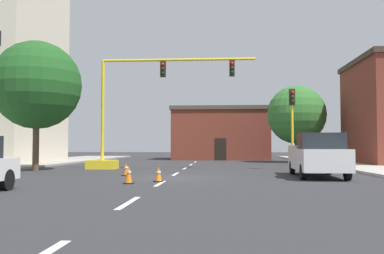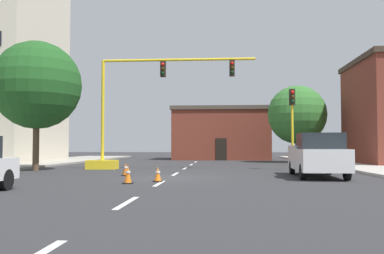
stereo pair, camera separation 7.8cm
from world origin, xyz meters
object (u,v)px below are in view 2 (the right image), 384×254
(traffic_light_pole_right, at_px, (292,110))
(traffic_signal_gantry, at_px, (125,132))
(traffic_cone_roadside_c, at_px, (158,174))
(traffic_cone_roadside_b, at_px, (126,169))
(tree_left_near, at_px, (37,85))
(traffic_cone_roadside_a, at_px, (128,175))
(pickup_truck_white, at_px, (317,156))
(tree_right_far, at_px, (297,115))

(traffic_light_pole_right, bearing_deg, traffic_signal_gantry, 177.37)
(traffic_light_pole_right, xyz_separation_m, traffic_cone_roadside_c, (-6.70, -8.61, -3.23))
(traffic_cone_roadside_b, bearing_deg, traffic_cone_roadside_c, -57.97)
(tree_left_near, relative_size, traffic_cone_roadside_b, 12.10)
(traffic_cone_roadside_a, bearing_deg, pickup_truck_white, 26.79)
(traffic_signal_gantry, xyz_separation_m, tree_right_far, (12.52, 11.59, 1.84))
(tree_right_far, xyz_separation_m, traffic_cone_roadside_b, (-11.11, -17.40, -3.85))
(traffic_cone_roadside_a, distance_m, traffic_cone_roadside_c, 1.37)
(tree_right_far, bearing_deg, traffic_light_pole_right, -101.06)
(tree_right_far, xyz_separation_m, traffic_cone_roadside_a, (-10.05, -21.62, -3.82))
(tree_left_near, relative_size, pickup_truck_white, 1.37)
(pickup_truck_white, bearing_deg, traffic_cone_roadside_b, 178.50)
(traffic_light_pole_right, relative_size, traffic_cone_roadside_a, 6.95)
(traffic_cone_roadside_b, bearing_deg, traffic_signal_gantry, 103.69)
(pickup_truck_white, relative_size, traffic_cone_roadside_c, 9.09)
(traffic_cone_roadside_a, bearing_deg, traffic_cone_roadside_b, 104.01)
(traffic_cone_roadside_c, bearing_deg, pickup_truck_white, 23.80)
(traffic_signal_gantry, xyz_separation_m, traffic_light_pole_right, (10.16, -0.47, 1.21))
(tree_left_near, bearing_deg, traffic_cone_roadside_b, -31.34)
(traffic_signal_gantry, height_order, traffic_light_pole_right, traffic_signal_gantry)
(tree_right_far, height_order, traffic_cone_roadside_c, tree_right_far)
(traffic_cone_roadside_b, bearing_deg, traffic_cone_roadside_a, -75.99)
(tree_left_near, distance_m, traffic_cone_roadside_c, 11.74)
(traffic_signal_gantry, distance_m, traffic_cone_roadside_a, 10.51)
(tree_left_near, distance_m, traffic_cone_roadside_a, 11.67)
(traffic_signal_gantry, bearing_deg, pickup_truck_white, -30.21)
(pickup_truck_white, bearing_deg, traffic_light_pole_right, 92.06)
(tree_right_far, bearing_deg, pickup_truck_white, -96.97)
(traffic_cone_roadside_b, distance_m, traffic_cone_roadside_c, 3.87)
(traffic_light_pole_right, height_order, traffic_cone_roadside_c, traffic_light_pole_right)
(traffic_signal_gantry, xyz_separation_m, traffic_cone_roadside_c, (3.46, -9.08, -2.03))
(traffic_cone_roadside_a, bearing_deg, traffic_cone_roadside_c, 43.44)
(pickup_truck_white, distance_m, traffic_cone_roadside_b, 8.98)
(pickup_truck_white, relative_size, traffic_cone_roadside_a, 7.93)
(tree_left_near, xyz_separation_m, traffic_cone_roadside_a, (7.19, -7.96, -4.61))
(traffic_signal_gantry, xyz_separation_m, tree_left_near, (-4.72, -2.07, 2.63))
(traffic_light_pole_right, bearing_deg, tree_left_near, -173.87)
(traffic_signal_gantry, distance_m, traffic_light_pole_right, 10.25)
(tree_right_far, height_order, traffic_cone_roadside_b, tree_right_far)
(traffic_signal_gantry, height_order, traffic_cone_roadside_c, traffic_signal_gantry)
(tree_left_near, bearing_deg, traffic_light_pole_right, 6.13)
(tree_right_far, bearing_deg, traffic_cone_roadside_a, -114.94)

